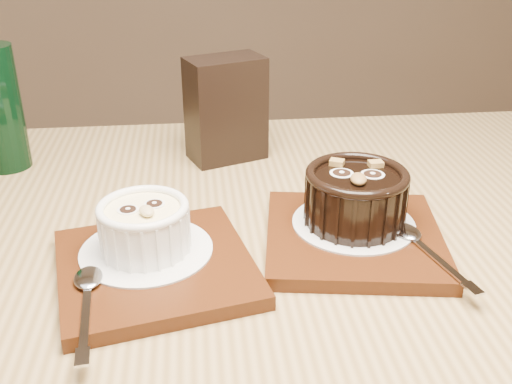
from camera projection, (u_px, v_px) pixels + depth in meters
table at (244, 324)px, 0.65m from camera, size 1.23×0.84×0.75m
tray_left at (156, 268)px, 0.57m from camera, size 0.21×0.21×0.01m
doily_left at (147, 250)px, 0.59m from camera, size 0.13×0.13×0.00m
ramekin_white at (144, 225)px, 0.57m from camera, size 0.09×0.09×0.05m
spoon_left at (86, 300)px, 0.51m from camera, size 0.03×0.14×0.01m
tray_right at (354, 238)px, 0.62m from camera, size 0.21×0.21×0.01m
doily_right at (353, 223)px, 0.64m from camera, size 0.13×0.13×0.00m
ramekin_dark at (356, 195)px, 0.62m from camera, size 0.11×0.11×0.06m
spoon_right at (427, 248)px, 0.58m from camera, size 0.05×0.14×0.01m
condiment_stand at (226, 109)px, 0.81m from camera, size 0.11×0.09×0.14m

